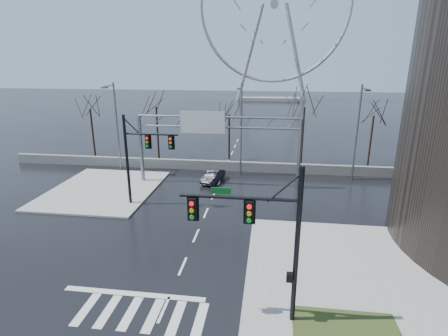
% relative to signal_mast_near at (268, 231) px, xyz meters
% --- Properties ---
extents(ground, '(260.00, 260.00, 0.00)m').
position_rel_signal_mast_near_xyz_m(ground, '(-5.14, 4.04, -4.87)').
color(ground, black).
rests_on(ground, ground).
extents(sidewalk_right_ext, '(12.00, 10.00, 0.15)m').
position_rel_signal_mast_near_xyz_m(sidewalk_right_ext, '(4.86, 6.04, -4.80)').
color(sidewalk_right_ext, gray).
rests_on(sidewalk_right_ext, ground).
extents(sidewalk_far, '(10.00, 12.00, 0.15)m').
position_rel_signal_mast_near_xyz_m(sidewalk_far, '(-16.14, 16.04, -4.80)').
color(sidewalk_far, gray).
rests_on(sidewalk_far, ground).
extents(barrier_wall, '(52.00, 0.50, 1.10)m').
position_rel_signal_mast_near_xyz_m(barrier_wall, '(-5.14, 24.04, -4.32)').
color(barrier_wall, slate).
rests_on(barrier_wall, ground).
extents(signal_mast_near, '(5.52, 0.41, 8.00)m').
position_rel_signal_mast_near_xyz_m(signal_mast_near, '(0.00, 0.00, 0.00)').
color(signal_mast_near, black).
rests_on(signal_mast_near, ground).
extents(signal_mast_far, '(4.72, 0.41, 8.00)m').
position_rel_signal_mast_near_xyz_m(signal_mast_far, '(-11.01, 13.00, -0.04)').
color(signal_mast_far, black).
rests_on(signal_mast_far, ground).
extents(sign_gantry, '(16.36, 0.40, 7.60)m').
position_rel_signal_mast_near_xyz_m(sign_gantry, '(-5.52, 19.00, 0.31)').
color(sign_gantry, slate).
rests_on(sign_gantry, ground).
extents(streetlight_left, '(0.50, 2.55, 10.00)m').
position_rel_signal_mast_near_xyz_m(streetlight_left, '(-17.14, 22.20, 1.01)').
color(streetlight_left, slate).
rests_on(streetlight_left, ground).
extents(streetlight_mid, '(0.50, 2.55, 10.00)m').
position_rel_signal_mast_near_xyz_m(streetlight_mid, '(-3.14, 22.20, 1.01)').
color(streetlight_mid, slate).
rests_on(streetlight_mid, ground).
extents(streetlight_right, '(0.50, 2.55, 10.00)m').
position_rel_signal_mast_near_xyz_m(streetlight_right, '(8.86, 22.20, 1.01)').
color(streetlight_right, slate).
rests_on(streetlight_right, ground).
extents(tree_far_left, '(3.50, 3.50, 7.00)m').
position_rel_signal_mast_near_xyz_m(tree_far_left, '(-23.14, 28.04, 0.70)').
color(tree_far_left, black).
rests_on(tree_far_left, ground).
extents(tree_left, '(3.75, 3.75, 7.50)m').
position_rel_signal_mast_near_xyz_m(tree_left, '(-14.14, 27.54, 1.10)').
color(tree_left, black).
rests_on(tree_left, ground).
extents(tree_center, '(3.25, 3.25, 6.50)m').
position_rel_signal_mast_near_xyz_m(tree_center, '(-5.14, 28.54, 0.30)').
color(tree_center, black).
rests_on(tree_center, ground).
extents(tree_right, '(3.90, 3.90, 7.80)m').
position_rel_signal_mast_near_xyz_m(tree_right, '(3.86, 27.54, 1.34)').
color(tree_right, black).
rests_on(tree_right, ground).
extents(tree_far_right, '(3.40, 3.40, 6.80)m').
position_rel_signal_mast_near_xyz_m(tree_far_right, '(11.86, 28.04, 0.54)').
color(tree_far_right, black).
rests_on(tree_far_right, ground).
extents(ferris_wheel, '(45.00, 6.00, 50.91)m').
position_rel_signal_mast_near_xyz_m(ferris_wheel, '(-0.14, 99.04, 21.26)').
color(ferris_wheel, gray).
rests_on(ferris_wheel, ground).
extents(car, '(2.21, 3.94, 1.23)m').
position_rel_signal_mast_near_xyz_m(car, '(-5.81, 19.88, -4.26)').
color(car, black).
rests_on(car, ground).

